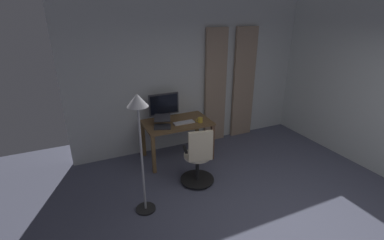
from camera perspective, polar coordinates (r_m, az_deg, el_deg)
ground_plane at (r=3.97m, az=19.92°, el=-21.77°), size 7.78×7.78×0.00m
back_room_partition at (r=5.53m, az=0.28°, el=9.10°), size 4.89×0.10×2.87m
curtain_left_panel at (r=6.06m, az=10.72°, el=7.41°), size 0.51×0.06×2.36m
curtain_right_panel at (r=5.70m, az=4.93°, el=6.80°), size 0.47×0.06×2.36m
desk at (r=5.10m, az=-3.11°, el=-1.38°), size 1.23×0.76×0.75m
office_chair at (r=4.40m, az=1.32°, el=-8.21°), size 0.56×0.56×1.00m
computer_monitor at (r=5.15m, az=-5.89°, el=3.16°), size 0.58×0.18×0.49m
computer_keyboard at (r=4.98m, az=-1.69°, el=-0.54°), size 0.38×0.13×0.02m
laptop at (r=4.86m, az=-6.20°, el=-0.72°), size 0.39×0.43×0.17m
mug_coffee at (r=5.01m, az=1.70°, el=0.01°), size 0.13×0.09×0.09m
floor_lamp at (r=3.49m, az=-11.00°, el=-0.45°), size 0.28×0.28×1.73m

